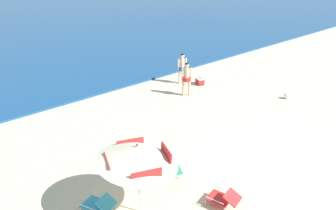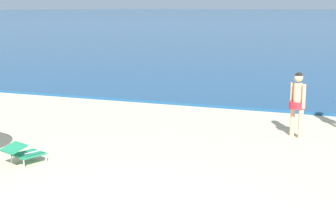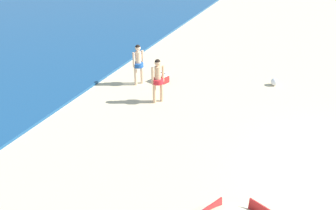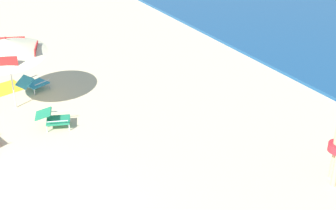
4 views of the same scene
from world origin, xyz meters
name	(u,v)px [view 2 (image 2 of 4)]	position (x,y,z in m)	size (l,w,h in m)	color
lounge_chair_under_umbrella	(24,152)	(-3.50, 2.51, 0.28)	(0.81, 0.99, 0.50)	#1E7F56
person_standing_beside	(298,100)	(1.89, 7.05, 1.01)	(0.43, 0.43, 1.75)	#D8A87F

